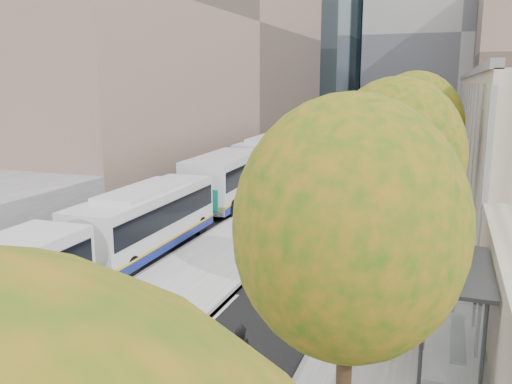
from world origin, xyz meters
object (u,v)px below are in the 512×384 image
at_px(bus_shelter, 462,283).
at_px(cyclist, 241,376).
at_px(distant_car, 310,155).
at_px(bus_near, 97,243).
at_px(bus_far, 254,165).

bearing_deg(bus_shelter, cyclist, -139.23).
relative_size(bus_shelter, cyclist, 2.14).
height_order(cyclist, distant_car, cyclist).
bearing_deg(bus_near, distant_car, 88.75).
bearing_deg(bus_shelter, bus_far, 122.83).
bearing_deg(cyclist, bus_shelter, 40.31).
bearing_deg(distant_car, bus_near, -81.92).
distance_m(bus_far, cyclist, 26.25).
distance_m(bus_shelter, distant_car, 37.13).
relative_size(bus_shelter, bus_far, 0.23).
bearing_deg(bus_near, bus_far, 90.30).
height_order(bus_shelter, bus_far, bus_far).
bearing_deg(distant_car, bus_far, -84.00).
height_order(bus_shelter, distant_car, bus_shelter).
xyz_separation_m(bus_shelter, distant_car, (-12.78, 34.84, -1.45)).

